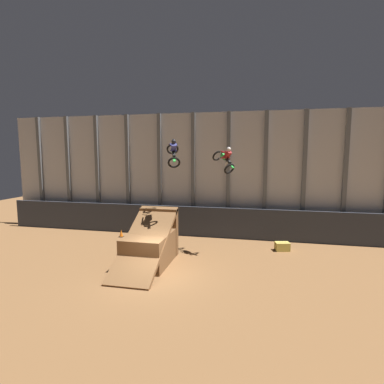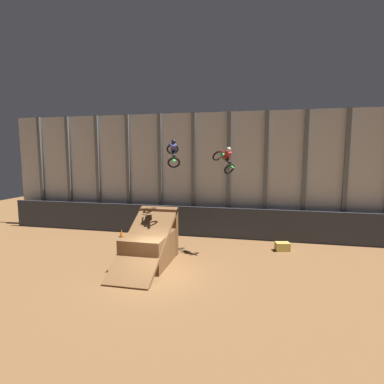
# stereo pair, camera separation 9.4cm
# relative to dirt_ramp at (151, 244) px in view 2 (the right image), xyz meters

# --- Properties ---
(ground_plane) EXTENTS (60.00, 60.00, 0.00)m
(ground_plane) POSITION_rel_dirt_ramp_xyz_m (1.04, -2.11, -1.06)
(ground_plane) COLOR brown
(arena_back_wall) EXTENTS (32.00, 0.40, 9.53)m
(arena_back_wall) POSITION_rel_dirt_ramp_xyz_m (1.04, 7.08, 3.71)
(arena_back_wall) COLOR silver
(arena_back_wall) RESTS_ON ground_plane
(lower_barrier) EXTENTS (31.36, 0.20, 2.32)m
(lower_barrier) POSITION_rel_dirt_ramp_xyz_m (1.04, 6.04, 0.10)
(lower_barrier) COLOR #2D333D
(lower_barrier) RESTS_ON ground_plane
(dirt_ramp) EXTENTS (2.39, 5.44, 3.12)m
(dirt_ramp) POSITION_rel_dirt_ramp_xyz_m (0.00, 0.00, 0.00)
(dirt_ramp) COLOR brown
(dirt_ramp) RESTS_ON ground_plane
(rider_bike_left_air) EXTENTS (1.25, 1.84, 1.70)m
(rider_bike_left_air) POSITION_rel_dirt_ramp_xyz_m (1.19, 0.73, 5.36)
(rider_bike_left_air) COLOR black
(rider_bike_right_air) EXTENTS (1.70, 1.68, 1.70)m
(rider_bike_right_air) POSITION_rel_dirt_ramp_xyz_m (4.00, 2.41, 4.95)
(rider_bike_right_air) COLOR black
(traffic_cone_near_ramp) EXTENTS (0.36, 0.36, 0.58)m
(traffic_cone_near_ramp) POSITION_rel_dirt_ramp_xyz_m (-4.14, 4.64, -0.78)
(traffic_cone_near_ramp) COLOR black
(traffic_cone_near_ramp) RESTS_ON ground_plane
(hay_bale_trackside) EXTENTS (1.01, 0.78, 0.57)m
(hay_bale_trackside) POSITION_rel_dirt_ramp_xyz_m (7.72, 3.81, -0.78)
(hay_bale_trackside) COLOR #CCB751
(hay_bale_trackside) RESTS_ON ground_plane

